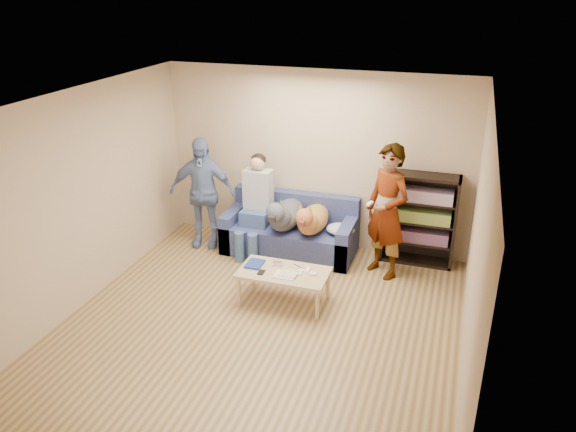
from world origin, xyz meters
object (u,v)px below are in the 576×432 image
(person_standing_left, at_px, (202,193))
(coffee_table, at_px, (284,275))
(person_standing_right, at_px, (387,212))
(bookshelf, at_px, (420,217))
(dog_gray, at_px, (285,215))
(person_seated, at_px, (256,201))
(notebook_blue, at_px, (255,264))
(camera_silver, at_px, (278,264))
(sofa, at_px, (291,233))
(dog_tan, at_px, (312,219))

(person_standing_left, xyz_separation_m, coffee_table, (1.65, -1.18, -0.46))
(person_standing_right, height_order, person_standing_left, person_standing_right)
(person_standing_right, height_order, bookshelf, person_standing_right)
(dog_gray, bearing_deg, person_seated, 172.46)
(notebook_blue, distance_m, person_seated, 1.32)
(notebook_blue, bearing_deg, person_standing_right, 35.60)
(camera_silver, height_order, sofa, sofa)
(person_standing_right, distance_m, dog_tan, 1.08)
(notebook_blue, bearing_deg, person_standing_left, 137.84)
(person_standing_left, bearing_deg, notebook_blue, -53.56)
(coffee_table, bearing_deg, notebook_blue, 172.87)
(dog_gray, xyz_separation_m, dog_tan, (0.40, -0.01, -0.02))
(camera_silver, bearing_deg, person_standing_right, 39.56)
(notebook_blue, distance_m, sofa, 1.33)
(sofa, relative_size, bookshelf, 1.46)
(person_standing_right, height_order, camera_silver, person_standing_right)
(person_standing_left, height_order, notebook_blue, person_standing_left)
(person_standing_right, distance_m, person_seated, 1.91)
(person_seated, bearing_deg, dog_gray, -7.54)
(person_seated, bearing_deg, person_standing_left, -175.55)
(camera_silver, bearing_deg, person_seated, 122.38)
(bookshelf, bearing_deg, dog_gray, -167.04)
(person_standing_right, relative_size, notebook_blue, 7.00)
(dog_tan, relative_size, coffee_table, 1.05)
(bookshelf, bearing_deg, person_standing_right, -127.16)
(person_standing_right, height_order, dog_tan, person_standing_right)
(dog_gray, bearing_deg, bookshelf, 12.96)
(person_standing_right, xyz_separation_m, dog_gray, (-1.44, 0.09, -0.26))
(notebook_blue, relative_size, camera_silver, 2.36)
(dog_tan, relative_size, bookshelf, 0.89)
(person_standing_left, xyz_separation_m, notebook_blue, (1.25, -1.13, -0.40))
(person_standing_right, bearing_deg, dog_gray, -148.64)
(person_seated, bearing_deg, bookshelf, 8.97)
(notebook_blue, xyz_separation_m, dog_tan, (0.42, 1.13, 0.20))
(sofa, distance_m, person_seated, 0.70)
(dog_tan, bearing_deg, sofa, 152.17)
(person_standing_left, xyz_separation_m, sofa, (1.30, 0.19, -0.55))
(notebook_blue, bearing_deg, camera_silver, 14.04)
(person_standing_right, xyz_separation_m, bookshelf, (0.39, 0.51, -0.23))
(dog_gray, relative_size, coffee_table, 1.14)
(person_standing_left, xyz_separation_m, camera_silver, (1.53, -1.06, -0.39))
(person_standing_left, height_order, dog_gray, person_standing_left)
(sofa, height_order, dog_gray, dog_gray)
(notebook_blue, bearing_deg, dog_gray, 88.91)
(person_standing_right, relative_size, dog_tan, 1.57)
(person_standing_right, xyz_separation_m, dog_tan, (-1.04, 0.08, -0.28))
(dog_gray, bearing_deg, person_standing_left, -179.86)
(notebook_blue, height_order, bookshelf, bookshelf)
(camera_silver, bearing_deg, notebook_blue, -165.96)
(camera_silver, relative_size, sofa, 0.06)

